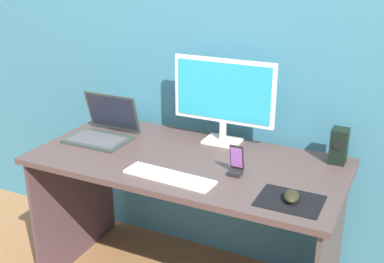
{
  "coord_description": "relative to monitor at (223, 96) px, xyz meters",
  "views": [
    {
      "loc": [
        0.92,
        -1.85,
        1.66
      ],
      "look_at": [
        0.04,
        -0.02,
        0.89
      ],
      "focal_mm": 44.99,
      "sensor_mm": 36.0,
      "label": 1
    }
  ],
  "objects": [
    {
      "name": "mouse",
      "position": [
        0.48,
        -0.45,
        -0.22
      ],
      "size": [
        0.08,
        0.11,
        0.04
      ],
      "primitive_type": "ellipsoid",
      "rotation": [
        0.0,
        0.0,
        0.2
      ],
      "color": "black",
      "rests_on": "mousepad"
    },
    {
      "name": "laptop",
      "position": [
        -0.58,
        -0.22,
        -0.2
      ],
      "size": [
        0.31,
        0.28,
        0.22
      ],
      "color": "#313C36",
      "rests_on": "desk"
    },
    {
      "name": "speaker_right",
      "position": [
        0.57,
        -0.0,
        -0.16
      ],
      "size": [
        0.07,
        0.08,
        0.16
      ],
      "color": "black",
      "rests_on": "desk"
    },
    {
      "name": "monitor",
      "position": [
        0.0,
        0.0,
        0.0
      ],
      "size": [
        0.53,
        0.14,
        0.43
      ],
      "color": "white",
      "rests_on": "desk"
    },
    {
      "name": "keyboard_external",
      "position": [
        -0.05,
        -0.48,
        -0.24
      ],
      "size": [
        0.42,
        0.14,
        0.01
      ],
      "primitive_type": "cube",
      "rotation": [
        0.0,
        0.0,
        -0.06
      ],
      "color": "white",
      "rests_on": "desk"
    },
    {
      "name": "wall_back",
      "position": [
        -0.07,
        0.15,
        0.27
      ],
      "size": [
        6.0,
        0.04,
        2.5
      ],
      "primitive_type": "cube",
      "color": "teal",
      "rests_on": "ground_plane"
    },
    {
      "name": "desk",
      "position": [
        -0.07,
        -0.27,
        -0.39
      ],
      "size": [
        1.46,
        0.71,
        0.74
      ],
      "color": "#483734",
      "rests_on": "ground_plane"
    },
    {
      "name": "fishbowl",
      "position": [
        -0.61,
        0.0,
        -0.17
      ],
      "size": [
        0.16,
        0.16,
        0.16
      ],
      "primitive_type": "sphere",
      "color": "silver",
      "rests_on": "desk"
    },
    {
      "name": "mousepad",
      "position": [
        0.47,
        -0.46,
        -0.24
      ],
      "size": [
        0.25,
        0.2,
        0.0
      ],
      "primitive_type": "cube",
      "color": "black",
      "rests_on": "desk"
    },
    {
      "name": "phone_in_dock",
      "position": [
        0.2,
        -0.32,
        -0.19
      ],
      "size": [
        0.06,
        0.06,
        0.14
      ],
      "color": "black",
      "rests_on": "desk"
    }
  ]
}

